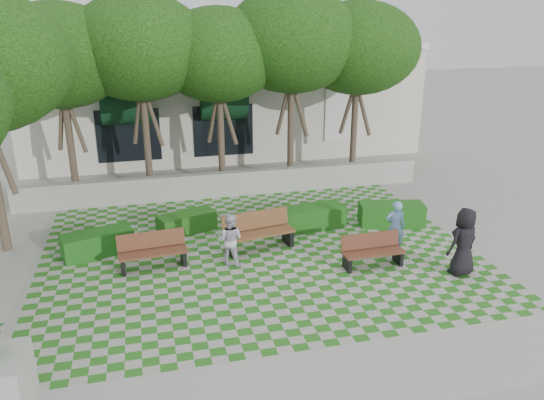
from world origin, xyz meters
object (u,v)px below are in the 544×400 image
object	(u,v)px
hedge_midleft	(187,223)
person_dark	(464,242)
hedge_east	(391,214)
hedge_midright	(312,217)
bench_east	(372,251)
person_blue	(395,226)
bench_west	(153,251)
hedge_west	(98,243)
person_white	(230,239)
bench_mid	(258,232)

from	to	relation	value
hedge_midleft	person_dark	bearing A→B (deg)	-34.25
hedge_east	hedge_midright	size ratio (longest dim) A/B	1.00
bench_east	hedge_east	xyz separation A→B (m)	(1.81, 2.55, -0.07)
hedge_midleft	person_blue	world-z (taller)	person_blue
hedge_east	hedge_midright	xyz separation A→B (m)	(-2.56, 0.37, 0.00)
hedge_midright	person_dark	world-z (taller)	person_dark
bench_west	hedge_midright	xyz separation A→B (m)	(4.99, 1.55, -0.10)
hedge_midleft	hedge_west	size ratio (longest dim) A/B	0.92
hedge_east	person_dark	world-z (taller)	person_dark
person_white	hedge_west	bearing A→B (deg)	6.98
hedge_midleft	person_white	size ratio (longest dim) A/B	1.22
person_dark	hedge_midleft	bearing A→B (deg)	-48.90
hedge_midleft	bench_west	bearing A→B (deg)	-116.95
person_dark	person_white	xyz separation A→B (m)	(-5.74, 2.03, -0.18)
bench_mid	hedge_east	distance (m)	4.60
bench_east	hedge_east	distance (m)	3.13
bench_east	bench_mid	distance (m)	3.29
bench_mid	person_dark	bearing A→B (deg)	-41.04
hedge_midright	person_blue	bearing A→B (deg)	-52.20
bench_east	hedge_west	xyz separation A→B (m)	(-7.21, 2.55, -0.09)
hedge_west	person_blue	xyz separation A→B (m)	(8.20, -1.86, 0.43)
bench_east	hedge_west	size ratio (longest dim) A/B	0.88
bench_east	person_blue	size ratio (longest dim) A/B	1.11
hedge_midleft	person_white	world-z (taller)	person_white
person_blue	person_white	distance (m)	4.68
hedge_midleft	person_dark	xyz separation A→B (m)	(6.68, -4.55, 0.60)
bench_west	hedge_midleft	size ratio (longest dim) A/B	1.04
bench_east	bench_west	world-z (taller)	bench_west
bench_west	hedge_west	bearing A→B (deg)	136.29
hedge_midleft	hedge_midright	bearing A→B (deg)	-9.21
hedge_midleft	person_white	distance (m)	2.72
bench_west	person_white	size ratio (longest dim) A/B	1.27
hedge_midright	hedge_midleft	distance (m)	3.93
bench_east	person_dark	xyz separation A→B (m)	(2.06, -1.00, 0.48)
bench_west	person_dark	bearing A→B (deg)	-21.91
bench_mid	hedge_midleft	distance (m)	2.57
hedge_midright	bench_mid	bearing A→B (deg)	-151.22
hedge_east	hedge_west	bearing A→B (deg)	179.99
bench_west	person_white	distance (m)	2.09
bench_mid	hedge_east	xyz separation A→B (m)	(4.54, 0.72, -0.16)
bench_east	person_white	xyz separation A→B (m)	(-3.68, 1.02, 0.30)
person_dark	bench_east	bearing A→B (deg)	-40.65
bench_west	hedge_midleft	distance (m)	2.45
hedge_west	hedge_east	bearing A→B (deg)	-0.01
bench_west	hedge_midright	size ratio (longest dim) A/B	0.91
bench_east	bench_west	bearing A→B (deg)	165.14
hedge_midright	person_white	bearing A→B (deg)	-147.22
bench_east	person_dark	bearing A→B (deg)	-27.48
bench_west	bench_east	bearing A→B (deg)	-18.39
hedge_east	person_dark	distance (m)	3.60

